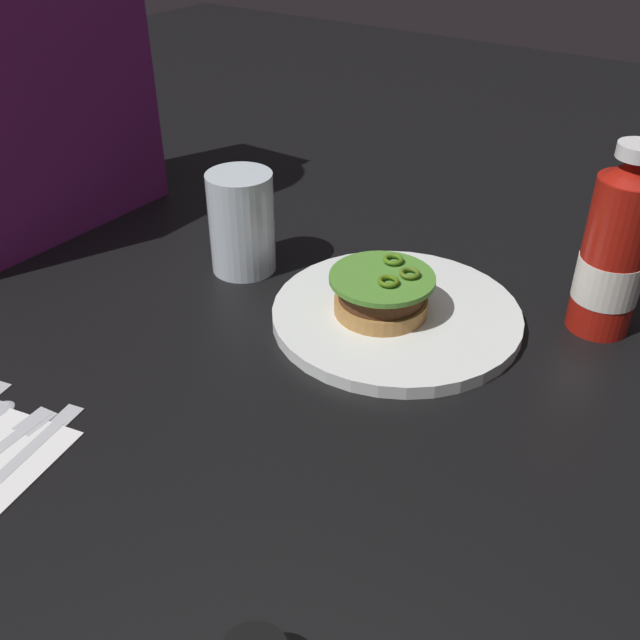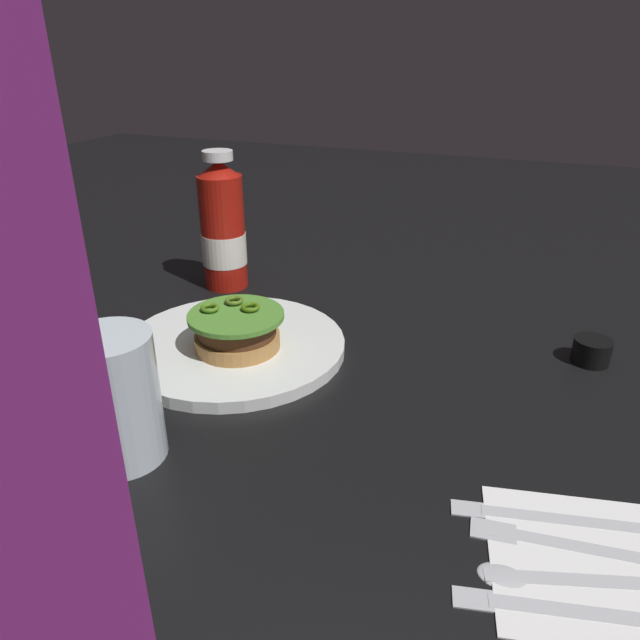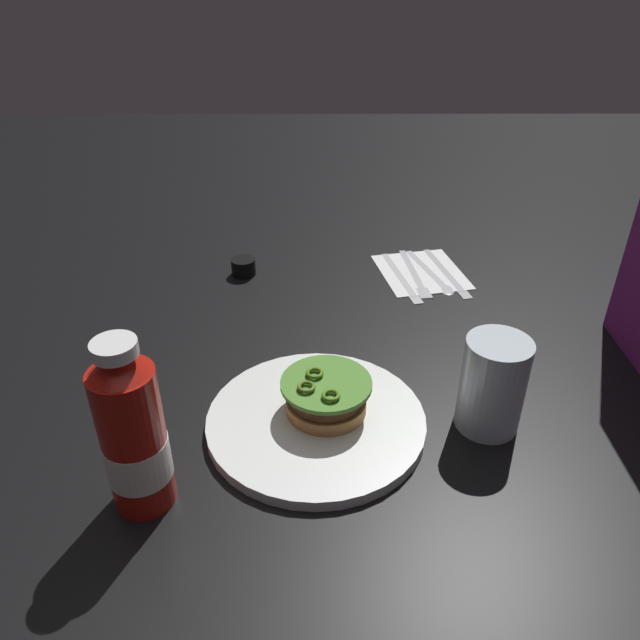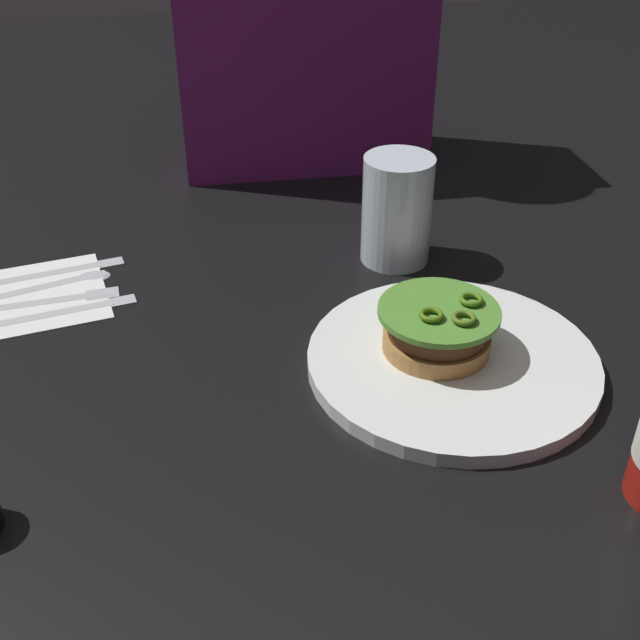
# 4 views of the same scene
# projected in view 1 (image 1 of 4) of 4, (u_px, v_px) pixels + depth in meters

# --- Properties ---
(ground_plane) EXTENTS (3.00, 3.00, 0.00)m
(ground_plane) POSITION_uv_depth(u_px,v_px,m) (303.00, 379.00, 0.73)
(ground_plane) COLOR black
(dinner_plate) EXTENTS (0.28, 0.28, 0.01)m
(dinner_plate) POSITION_uv_depth(u_px,v_px,m) (396.00, 315.00, 0.81)
(dinner_plate) COLOR white
(dinner_plate) RESTS_ON ground_plane
(burger_sandwich) EXTENTS (0.12, 0.12, 0.05)m
(burger_sandwich) POSITION_uv_depth(u_px,v_px,m) (382.00, 293.00, 0.79)
(burger_sandwich) COLOR #B67F42
(burger_sandwich) RESTS_ON dinner_plate
(ketchup_bottle) EXTENTS (0.07, 0.07, 0.21)m
(ketchup_bottle) POSITION_uv_depth(u_px,v_px,m) (614.00, 253.00, 0.76)
(ketchup_bottle) COLOR #A6170E
(ketchup_bottle) RESTS_ON ground_plane
(water_glass) EXTENTS (0.08, 0.08, 0.13)m
(water_glass) POSITION_uv_depth(u_px,v_px,m) (242.00, 223.00, 0.88)
(water_glass) COLOR silver
(water_glass) RESTS_ON ground_plane
(butter_knife) EXTENTS (0.20, 0.06, 0.00)m
(butter_knife) POSITION_uv_depth(u_px,v_px,m) (11.00, 463.00, 0.62)
(butter_knife) COLOR silver
(butter_knife) RESTS_ON napkin
(diner_person) EXTENTS (0.35, 0.17, 0.55)m
(diner_person) POSITION_uv_depth(u_px,v_px,m) (2.00, 44.00, 0.89)
(diner_person) COLOR #77216E
(diner_person) RESTS_ON ground_plane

